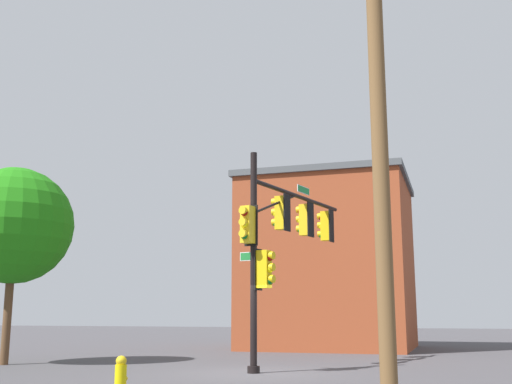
# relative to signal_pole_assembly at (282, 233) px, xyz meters

# --- Properties ---
(ground_plane) EXTENTS (120.00, 120.00, 0.00)m
(ground_plane) POSITION_rel_signal_pole_assembly_xyz_m (-1.70, 0.42, -4.24)
(ground_plane) COLOR #454246
(signal_pole_assembly) EXTENTS (6.86, 1.90, 6.53)m
(signal_pole_assembly) POSITION_rel_signal_pole_assembly_xyz_m (0.00, 0.00, 0.00)
(signal_pole_assembly) COLOR black
(signal_pole_assembly) RESTS_ON ground_plane
(utility_pole) EXTENTS (0.55, 1.78, 8.94)m
(utility_pole) POSITION_rel_signal_pole_assembly_xyz_m (-9.36, -4.21, 0.38)
(utility_pole) COLOR brown
(utility_pole) RESTS_ON ground_plane
(fire_hydrant) EXTENTS (0.33, 0.24, 0.83)m
(fire_hydrant) POSITION_rel_signal_pole_assembly_xyz_m (-7.56, 1.40, -3.83)
(fire_hydrant) COLOR yellow
(fire_hydrant) RESTS_ON ground_plane
(tree_near) EXTENTS (4.06, 4.06, 6.74)m
(tree_near) POSITION_rel_signal_pole_assembly_xyz_m (-1.36, 9.31, 0.46)
(tree_near) COLOR brown
(tree_near) RESTS_ON ground_plane
(brick_building) EXTENTS (8.20, 8.08, 8.40)m
(brick_building) POSITION_rel_signal_pole_assembly_xyz_m (11.95, 0.72, -0.03)
(brick_building) COLOR brown
(brick_building) RESTS_ON ground_plane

